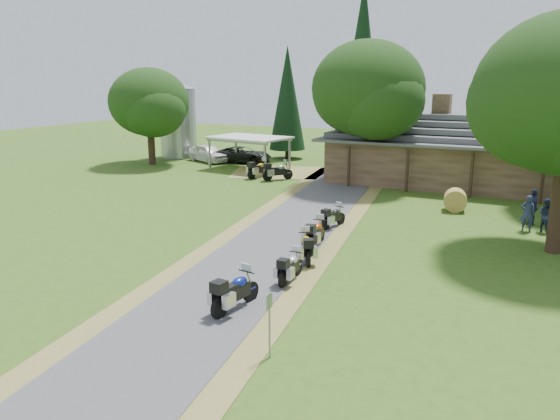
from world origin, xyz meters
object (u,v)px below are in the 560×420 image
at_px(car_white_sedan, 208,151).
at_px(car_dark_suv, 243,151).
at_px(motorcycle_row_d, 316,232).
at_px(hay_bale, 455,200).
at_px(carport, 250,153).
at_px(silo, 178,120).
at_px(motorcycle_carport_a, 259,168).
at_px(motorcycle_row_c, 306,246).
at_px(motorcycle_row_e, 334,216).
at_px(motorcycle_carport_b, 278,170).
at_px(motorcycle_row_a, 235,289).
at_px(motorcycle_row_b, 291,266).
at_px(lodge, 481,150).

relative_size(car_white_sedan, car_dark_suv, 1.06).
xyz_separation_m(motorcycle_row_d, hay_bale, (4.54, 9.64, -0.05)).
bearing_deg(hay_bale, carport, 156.48).
bearing_deg(car_dark_suv, silo, 77.45).
bearing_deg(carport, motorcycle_carport_a, -43.56).
relative_size(car_white_sedan, motorcycle_row_c, 3.08).
bearing_deg(motorcycle_row_e, motorcycle_carport_b, 50.85).
xyz_separation_m(motorcycle_row_a, motorcycle_row_c, (0.16, 5.47, -0.04)).
height_order(motorcycle_row_d, motorcycle_carport_b, motorcycle_carport_b).
height_order(carport, motorcycle_row_d, carport).
distance_m(carport, car_dark_suv, 3.64).
distance_m(motorcycle_row_b, motorcycle_row_d, 4.40).
height_order(silo, motorcycle_row_e, silo).
bearing_deg(car_dark_suv, motorcycle_row_b, -155.13).
height_order(lodge, motorcycle_row_c, lodge).
bearing_deg(motorcycle_carport_a, hay_bale, -93.09).
distance_m(motorcycle_row_a, motorcycle_row_b, 3.14).
bearing_deg(motorcycle_row_d, motorcycle_carport_a, 32.52).
distance_m(motorcycle_row_c, motorcycle_row_e, 5.36).
bearing_deg(car_white_sedan, hay_bale, -89.05).
height_order(car_white_sedan, motorcycle_row_b, car_white_sedan).
relative_size(motorcycle_row_e, motorcycle_carport_a, 0.84).
relative_size(carport, motorcycle_carport_a, 2.92).
height_order(motorcycle_row_c, motorcycle_carport_b, motorcycle_carport_b).
relative_size(silo, car_white_sedan, 1.17).
height_order(car_dark_suv, motorcycle_row_d, car_dark_suv).
bearing_deg(motorcycle_carport_b, car_white_sedan, 98.32).
bearing_deg(motorcycle_row_c, motorcycle_row_e, -20.14).
height_order(motorcycle_row_b, motorcycle_carport_b, motorcycle_carport_b).
bearing_deg(carport, silo, 168.06).
relative_size(lodge, motorcycle_row_c, 11.25).
relative_size(car_dark_suv, motorcycle_carport_a, 2.62).
bearing_deg(motorcycle_row_a, silo, 47.32).
xyz_separation_m(silo, motorcycle_carport_b, (13.74, -6.80, -2.72)).
distance_m(silo, carport, 10.29).
distance_m(car_dark_suv, motorcycle_row_e, 22.25).
relative_size(car_white_sedan, hay_bale, 4.72).
height_order(lodge, motorcycle_row_e, lodge).
height_order(carport, motorcycle_row_a, carport).
xyz_separation_m(motorcycle_carport_a, hay_bale, (14.86, -4.42, -0.10)).
bearing_deg(motorcycle_row_c, motorcycle_row_d, -17.52).
height_order(silo, motorcycle_carport_b, silo).
bearing_deg(motorcycle_row_e, motorcycle_carport_a, 55.50).
height_order(motorcycle_row_a, motorcycle_row_c, motorcycle_row_a).
bearing_deg(motorcycle_row_c, motorcycle_row_b, 160.51).
bearing_deg(silo, motorcycle_carport_b, -26.35).
distance_m(motorcycle_carport_a, motorcycle_carport_b, 1.74).
height_order(silo, car_white_sedan, silo).
distance_m(lodge, motorcycle_row_a, 26.06).
distance_m(carport, motorcycle_row_d, 21.49).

